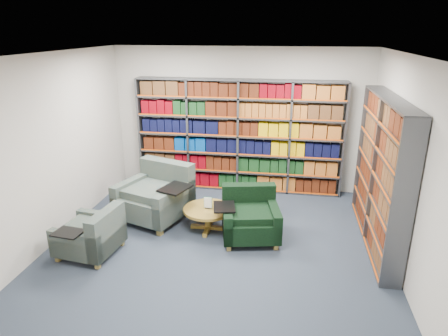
% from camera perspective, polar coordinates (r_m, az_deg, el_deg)
% --- Properties ---
extents(room_shell, '(5.02, 5.02, 2.82)m').
position_cam_1_polar(room_shell, '(5.56, -1.01, 1.37)').
color(room_shell, '#1A1E30').
rests_on(room_shell, ground).
extents(bookshelf_back, '(4.00, 0.28, 2.20)m').
position_cam_1_polar(bookshelf_back, '(7.87, 2.08, 4.49)').
color(bookshelf_back, '#47494F').
rests_on(bookshelf_back, ground).
extents(bookshelf_right, '(0.28, 2.50, 2.20)m').
position_cam_1_polar(bookshelf_right, '(6.30, 21.52, -0.74)').
color(bookshelf_right, '#47494F').
rests_on(bookshelf_right, ground).
extents(chair_teal_left, '(1.37, 1.31, 0.94)m').
position_cam_1_polar(chair_teal_left, '(6.97, -9.43, -4.03)').
color(chair_teal_left, '#041F33').
rests_on(chair_teal_left, ground).
extents(chair_green_right, '(1.09, 1.01, 0.78)m').
position_cam_1_polar(chair_green_right, '(6.30, 3.68, -7.09)').
color(chair_green_right, black).
rests_on(chair_green_right, ground).
extents(chair_teal_front, '(0.87, 0.97, 0.71)m').
position_cam_1_polar(chair_teal_front, '(6.12, -18.13, -9.25)').
color(chair_teal_front, '#041F33').
rests_on(chair_teal_front, ground).
extents(coffee_table, '(0.80, 0.80, 0.56)m').
position_cam_1_polar(coffee_table, '(6.49, -2.29, -6.38)').
color(coffee_table, olive).
rests_on(coffee_table, ground).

